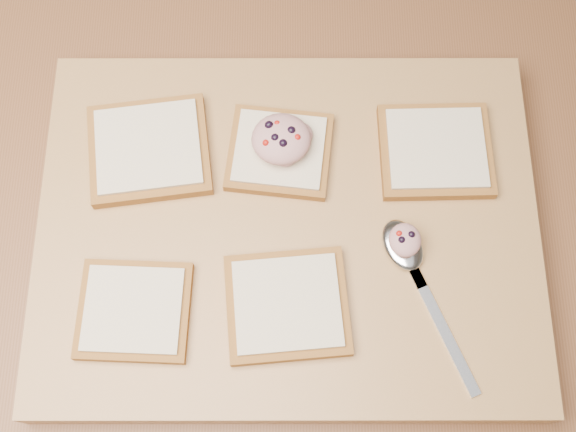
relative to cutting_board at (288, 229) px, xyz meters
name	(u,v)px	position (x,y,z in m)	size (l,w,h in m)	color
ground	(212,373)	(-0.17, -0.03, -0.92)	(4.00, 4.00, 0.00)	#515459
island_counter	(186,335)	(-0.17, -0.03, -0.47)	(2.00, 0.80, 0.90)	slate
cutting_board	(288,229)	(0.00, 0.00, 0.00)	(0.55, 0.41, 0.04)	#B4854D
bread_far_left	(149,149)	(-0.16, 0.08, 0.03)	(0.15, 0.14, 0.02)	brown
bread_far_center	(279,152)	(-0.01, 0.08, 0.03)	(0.12, 0.12, 0.02)	brown
bread_far_right	(436,151)	(0.16, 0.08, 0.03)	(0.13, 0.12, 0.02)	brown
bread_near_left	(134,311)	(-0.16, -0.10, 0.03)	(0.12, 0.11, 0.02)	brown
bread_near_center	(287,305)	(0.00, -0.09, 0.03)	(0.13, 0.12, 0.02)	brown
tuna_salad_dollop	(281,139)	(-0.01, 0.09, 0.05)	(0.07, 0.06, 0.03)	tan
spoon	(409,257)	(0.13, -0.04, 0.03)	(0.10, 0.19, 0.01)	silver
spoon_salad	(405,240)	(0.12, -0.03, 0.05)	(0.03, 0.04, 0.02)	tan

